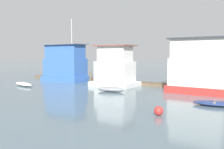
{
  "coord_description": "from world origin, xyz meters",
  "views": [
    {
      "loc": [
        16.17,
        -25.21,
        3.77
      ],
      "look_at": [
        0.0,
        -1.0,
        1.4
      ],
      "focal_mm": 40.0,
      "sensor_mm": 36.0,
      "label": 1
    }
  ],
  "objects_px": {
    "dinghy_navy": "(215,103)",
    "dinghy_grey": "(111,89)",
    "houseboat_red": "(199,67)",
    "buoy_red": "(159,111)",
    "houseboat_white": "(115,68)",
    "mooring_post_centre": "(83,76)",
    "dinghy_white": "(24,84)",
    "houseboat_blue": "(65,64)",
    "mooring_post_near_right": "(90,77)",
    "mooring_post_far_right": "(119,76)"
  },
  "relations": [
    {
      "from": "dinghy_navy",
      "to": "dinghy_grey",
      "type": "bearing_deg",
      "value": 171.55
    },
    {
      "from": "houseboat_red",
      "to": "buoy_red",
      "type": "relative_size",
      "value": 9.99
    },
    {
      "from": "houseboat_red",
      "to": "houseboat_white",
      "type": "bearing_deg",
      "value": -178.18
    },
    {
      "from": "houseboat_red",
      "to": "buoy_red",
      "type": "xyz_separation_m",
      "value": [
        0.41,
        -10.88,
        -2.24
      ]
    },
    {
      "from": "houseboat_white",
      "to": "mooring_post_centre",
      "type": "height_order",
      "value": "houseboat_white"
    },
    {
      "from": "houseboat_white",
      "to": "dinghy_grey",
      "type": "height_order",
      "value": "houseboat_white"
    },
    {
      "from": "dinghy_white",
      "to": "dinghy_navy",
      "type": "height_order",
      "value": "dinghy_white"
    },
    {
      "from": "houseboat_white",
      "to": "mooring_post_centre",
      "type": "bearing_deg",
      "value": 165.41
    },
    {
      "from": "dinghy_white",
      "to": "mooring_post_centre",
      "type": "height_order",
      "value": "mooring_post_centre"
    },
    {
      "from": "houseboat_blue",
      "to": "mooring_post_near_right",
      "type": "xyz_separation_m",
      "value": [
        3.74,
        1.03,
        -1.72
      ]
    },
    {
      "from": "houseboat_red",
      "to": "mooring_post_far_right",
      "type": "distance_m",
      "value": 10.42
    },
    {
      "from": "houseboat_blue",
      "to": "dinghy_white",
      "type": "xyz_separation_m",
      "value": [
        -0.34,
        -6.65,
        -2.2
      ]
    },
    {
      "from": "dinghy_grey",
      "to": "dinghy_navy",
      "type": "relative_size",
      "value": 0.94
    },
    {
      "from": "mooring_post_centre",
      "to": "buoy_red",
      "type": "xyz_separation_m",
      "value": [
        16.47,
        -12.22,
        -0.42
      ]
    },
    {
      "from": "mooring_post_far_right",
      "to": "houseboat_blue",
      "type": "bearing_deg",
      "value": -172.9
    },
    {
      "from": "mooring_post_centre",
      "to": "buoy_red",
      "type": "distance_m",
      "value": 20.51
    },
    {
      "from": "mooring_post_centre",
      "to": "mooring_post_far_right",
      "type": "relative_size",
      "value": 0.69
    },
    {
      "from": "mooring_post_centre",
      "to": "houseboat_red",
      "type": "bearing_deg",
      "value": -4.79
    },
    {
      "from": "houseboat_white",
      "to": "dinghy_grey",
      "type": "bearing_deg",
      "value": -61.78
    },
    {
      "from": "houseboat_blue",
      "to": "houseboat_red",
      "type": "distance_m",
      "value": 18.5
    },
    {
      "from": "dinghy_grey",
      "to": "mooring_post_near_right",
      "type": "relative_size",
      "value": 2.19
    },
    {
      "from": "dinghy_white",
      "to": "dinghy_navy",
      "type": "bearing_deg",
      "value": 1.0
    },
    {
      "from": "mooring_post_centre",
      "to": "dinghy_grey",
      "type": "bearing_deg",
      "value": -34.02
    },
    {
      "from": "houseboat_blue",
      "to": "mooring_post_far_right",
      "type": "xyz_separation_m",
      "value": [
        8.27,
        1.03,
        -1.37
      ]
    },
    {
      "from": "dinghy_navy",
      "to": "buoy_red",
      "type": "relative_size",
      "value": 5.58
    },
    {
      "from": "dinghy_white",
      "to": "mooring_post_far_right",
      "type": "height_order",
      "value": "mooring_post_far_right"
    },
    {
      "from": "houseboat_red",
      "to": "dinghy_grey",
      "type": "relative_size",
      "value": 1.9
    },
    {
      "from": "houseboat_blue",
      "to": "mooring_post_near_right",
      "type": "height_order",
      "value": "houseboat_blue"
    },
    {
      "from": "houseboat_blue",
      "to": "mooring_post_near_right",
      "type": "distance_m",
      "value": 4.25
    },
    {
      "from": "dinghy_white",
      "to": "mooring_post_near_right",
      "type": "relative_size",
      "value": 3.04
    },
    {
      "from": "mooring_post_far_right",
      "to": "buoy_red",
      "type": "distance_m",
      "value": 16.22
    },
    {
      "from": "houseboat_red",
      "to": "dinghy_grey",
      "type": "distance_m",
      "value": 9.0
    },
    {
      "from": "houseboat_red",
      "to": "mooring_post_centre",
      "type": "distance_m",
      "value": 16.22
    },
    {
      "from": "dinghy_grey",
      "to": "mooring_post_far_right",
      "type": "height_order",
      "value": "mooring_post_far_right"
    },
    {
      "from": "dinghy_grey",
      "to": "buoy_red",
      "type": "bearing_deg",
      "value": -39.17
    },
    {
      "from": "houseboat_red",
      "to": "dinghy_white",
      "type": "bearing_deg",
      "value": -161.43
    },
    {
      "from": "houseboat_white",
      "to": "buoy_red",
      "type": "distance_m",
      "value": 14.74
    },
    {
      "from": "houseboat_blue",
      "to": "dinghy_white",
      "type": "height_order",
      "value": "houseboat_blue"
    },
    {
      "from": "houseboat_white",
      "to": "mooring_post_centre",
      "type": "relative_size",
      "value": 3.66
    },
    {
      "from": "houseboat_red",
      "to": "dinghy_white",
      "type": "xyz_separation_m",
      "value": [
        -18.84,
        -6.33,
        -2.33
      ]
    },
    {
      "from": "dinghy_white",
      "to": "dinghy_navy",
      "type": "xyz_separation_m",
      "value": [
        21.55,
        0.38,
        -0.02
      ]
    },
    {
      "from": "houseboat_white",
      "to": "dinghy_grey",
      "type": "relative_size",
      "value": 1.72
    },
    {
      "from": "dinghy_navy",
      "to": "mooring_post_far_right",
      "type": "height_order",
      "value": "mooring_post_far_right"
    },
    {
      "from": "dinghy_navy",
      "to": "mooring_post_near_right",
      "type": "bearing_deg",
      "value": 157.31
    },
    {
      "from": "dinghy_grey",
      "to": "buoy_red",
      "type": "distance_m",
      "value": 10.2
    },
    {
      "from": "mooring_post_far_right",
      "to": "buoy_red",
      "type": "xyz_separation_m",
      "value": [
        10.64,
        -12.22,
        -0.74
      ]
    },
    {
      "from": "houseboat_red",
      "to": "mooring_post_near_right",
      "type": "distance_m",
      "value": 14.93
    },
    {
      "from": "dinghy_navy",
      "to": "mooring_post_far_right",
      "type": "bearing_deg",
      "value": 150.56
    },
    {
      "from": "dinghy_grey",
      "to": "dinghy_navy",
      "type": "xyz_separation_m",
      "value": [
        10.2,
        -1.52,
        -0.08
      ]
    },
    {
      "from": "houseboat_red",
      "to": "dinghy_navy",
      "type": "height_order",
      "value": "houseboat_red"
    }
  ]
}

